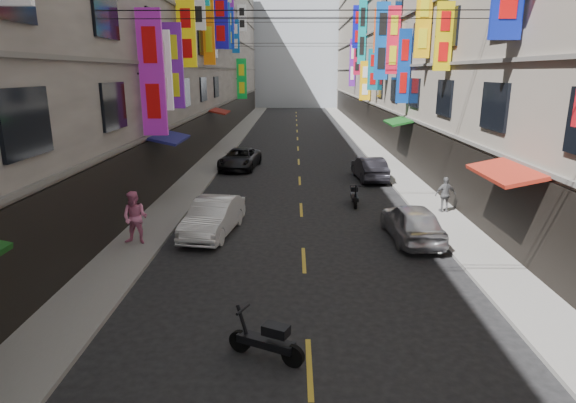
{
  "coord_description": "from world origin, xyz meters",
  "views": [
    {
      "loc": [
        -0.34,
        3.16,
        6.0
      ],
      "look_at": [
        -0.44,
        10.85,
        3.93
      ],
      "focal_mm": 30.0,
      "sensor_mm": 36.0,
      "label": 1
    }
  ],
  "objects_px": {
    "scooter_far_right": "(354,196)",
    "pedestrian_lfar": "(135,218)",
    "scooter_crossing": "(267,341)",
    "car_left_mid": "(213,217)",
    "pedestrian_rfar": "(445,194)",
    "car_right_far": "(369,168)",
    "car_left_far": "(240,159)",
    "car_right_mid": "(412,222)"
  },
  "relations": [
    {
      "from": "scooter_far_right",
      "to": "pedestrian_lfar",
      "type": "xyz_separation_m",
      "value": [
        -8.39,
        -5.65,
        0.62
      ]
    },
    {
      "from": "scooter_crossing",
      "to": "pedestrian_lfar",
      "type": "bearing_deg",
      "value": 61.22
    },
    {
      "from": "car_left_mid",
      "to": "pedestrian_rfar",
      "type": "distance_m",
      "value": 10.02
    },
    {
      "from": "pedestrian_rfar",
      "to": "scooter_far_right",
      "type": "bearing_deg",
      "value": -29.13
    },
    {
      "from": "scooter_crossing",
      "to": "car_right_far",
      "type": "height_order",
      "value": "car_right_far"
    },
    {
      "from": "car_left_mid",
      "to": "car_right_far",
      "type": "distance_m",
      "value": 12.23
    },
    {
      "from": "scooter_far_right",
      "to": "pedestrian_rfar",
      "type": "relative_size",
      "value": 1.17
    },
    {
      "from": "car_left_far",
      "to": "car_right_mid",
      "type": "height_order",
      "value": "car_right_mid"
    },
    {
      "from": "car_right_mid",
      "to": "pedestrian_lfar",
      "type": "xyz_separation_m",
      "value": [
        -9.91,
        -0.83,
        0.37
      ]
    },
    {
      "from": "car_left_mid",
      "to": "pedestrian_lfar",
      "type": "bearing_deg",
      "value": -142.63
    },
    {
      "from": "scooter_far_right",
      "to": "car_right_far",
      "type": "distance_m",
      "value": 5.68
    },
    {
      "from": "pedestrian_rfar",
      "to": "car_right_mid",
      "type": "bearing_deg",
      "value": 48.96
    },
    {
      "from": "car_right_mid",
      "to": "car_right_far",
      "type": "relative_size",
      "value": 1.01
    },
    {
      "from": "scooter_far_right",
      "to": "car_left_mid",
      "type": "xyz_separation_m",
      "value": [
        -5.88,
        -4.28,
        0.24
      ]
    },
    {
      "from": "car_right_mid",
      "to": "pedestrian_lfar",
      "type": "relative_size",
      "value": 2.15
    },
    {
      "from": "scooter_crossing",
      "to": "car_right_mid",
      "type": "distance_m",
      "value": 9.17
    },
    {
      "from": "car_left_mid",
      "to": "car_right_mid",
      "type": "bearing_deg",
      "value": 4.55
    },
    {
      "from": "car_right_far",
      "to": "pedestrian_lfar",
      "type": "distance_m",
      "value": 14.89
    },
    {
      "from": "scooter_far_right",
      "to": "pedestrian_rfar",
      "type": "xyz_separation_m",
      "value": [
        3.74,
        -1.5,
        0.45
      ]
    },
    {
      "from": "car_right_mid",
      "to": "pedestrian_rfar",
      "type": "xyz_separation_m",
      "value": [
        2.22,
        3.32,
        0.2
      ]
    },
    {
      "from": "pedestrian_lfar",
      "to": "scooter_crossing",
      "type": "bearing_deg",
      "value": -46.31
    },
    {
      "from": "car_right_mid",
      "to": "car_right_far",
      "type": "bearing_deg",
      "value": -92.73
    },
    {
      "from": "scooter_crossing",
      "to": "pedestrian_lfar",
      "type": "height_order",
      "value": "pedestrian_lfar"
    },
    {
      "from": "scooter_crossing",
      "to": "car_right_far",
      "type": "distance_m",
      "value": 18.68
    },
    {
      "from": "scooter_crossing",
      "to": "scooter_far_right",
      "type": "distance_m",
      "value": 13.01
    },
    {
      "from": "scooter_far_right",
      "to": "car_left_mid",
      "type": "bearing_deg",
      "value": 38.3
    },
    {
      "from": "scooter_far_right",
      "to": "car_right_mid",
      "type": "bearing_deg",
      "value": 109.75
    },
    {
      "from": "scooter_crossing",
      "to": "scooter_far_right",
      "type": "relative_size",
      "value": 0.93
    },
    {
      "from": "car_right_far",
      "to": "pedestrian_rfar",
      "type": "relative_size",
      "value": 2.62
    },
    {
      "from": "car_left_mid",
      "to": "pedestrian_rfar",
      "type": "height_order",
      "value": "pedestrian_rfar"
    },
    {
      "from": "pedestrian_rfar",
      "to": "car_left_far",
      "type": "bearing_deg",
      "value": -52.76
    },
    {
      "from": "scooter_crossing",
      "to": "car_left_mid",
      "type": "relative_size",
      "value": 0.4
    },
    {
      "from": "car_right_mid",
      "to": "pedestrian_lfar",
      "type": "height_order",
      "value": "pedestrian_lfar"
    },
    {
      "from": "scooter_crossing",
      "to": "scooter_far_right",
      "type": "bearing_deg",
      "value": 10.25
    },
    {
      "from": "car_left_far",
      "to": "car_right_far",
      "type": "xyz_separation_m",
      "value": [
        7.8,
        -3.22,
        0.02
      ]
    },
    {
      "from": "car_left_mid",
      "to": "pedestrian_rfar",
      "type": "xyz_separation_m",
      "value": [
        9.62,
        2.78,
        0.2
      ]
    },
    {
      "from": "car_left_far",
      "to": "pedestrian_lfar",
      "type": "height_order",
      "value": "pedestrian_lfar"
    },
    {
      "from": "scooter_far_right",
      "to": "car_right_far",
      "type": "bearing_deg",
      "value": -103.23
    },
    {
      "from": "scooter_far_right",
      "to": "pedestrian_lfar",
      "type": "distance_m",
      "value": 10.13
    },
    {
      "from": "scooter_far_right",
      "to": "car_left_mid",
      "type": "distance_m",
      "value": 7.28
    },
    {
      "from": "scooter_crossing",
      "to": "car_left_mid",
      "type": "xyz_separation_m",
      "value": [
        -2.5,
        8.28,
        0.24
      ]
    },
    {
      "from": "car_left_far",
      "to": "car_left_mid",
      "type": "bearing_deg",
      "value": -81.96
    }
  ]
}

